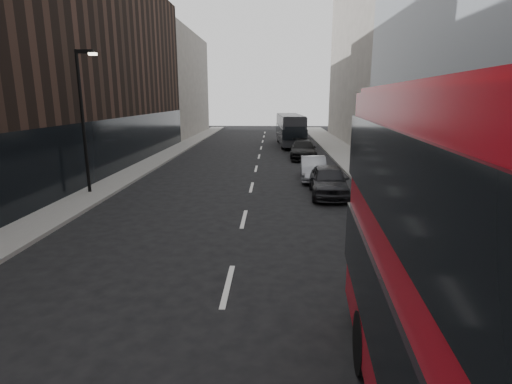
# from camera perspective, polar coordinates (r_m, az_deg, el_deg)

# --- Properties ---
(sidewalk_right) EXTENTS (3.00, 80.00, 0.15)m
(sidewalk_right) POSITION_cam_1_polar(r_m,az_deg,el_deg) (27.91, 15.51, 2.90)
(sidewalk_right) COLOR slate
(sidewalk_right) RESTS_ON ground
(sidewalk_left) EXTENTS (2.00, 80.00, 0.15)m
(sidewalk_left) POSITION_cam_1_polar(r_m,az_deg,el_deg) (28.68, -16.28, 3.12)
(sidewalk_left) COLOR slate
(sidewalk_left) RESTS_ON ground
(building_victorian) EXTENTS (6.50, 24.00, 21.00)m
(building_victorian) POSITION_cam_1_polar(r_m,az_deg,el_deg) (47.11, 15.77, 18.66)
(building_victorian) COLOR slate
(building_victorian) RESTS_ON ground
(building_left_mid) EXTENTS (5.00, 24.00, 14.00)m
(building_left_mid) POSITION_cam_1_polar(r_m,az_deg,el_deg) (34.25, -20.11, 16.08)
(building_left_mid) COLOR black
(building_left_mid) RESTS_ON ground
(building_left_far) EXTENTS (5.00, 20.00, 13.00)m
(building_left_far) POSITION_cam_1_polar(r_m,az_deg,el_deg) (55.25, -11.21, 14.76)
(building_left_far) COLOR slate
(building_left_far) RESTS_ON ground
(street_lamp) EXTENTS (1.06, 0.22, 7.00)m
(street_lamp) POSITION_cam_1_polar(r_m,az_deg,el_deg) (21.88, -23.40, 10.39)
(street_lamp) COLOR black
(street_lamp) RESTS_ON sidewalk_left
(grey_bus) EXTENTS (2.85, 9.98, 3.19)m
(grey_bus) POSITION_cam_1_polar(r_m,az_deg,el_deg) (42.05, 4.88, 8.94)
(grey_bus) COLOR black
(grey_bus) RESTS_ON ground
(car_a) EXTENTS (2.03, 4.66, 1.56)m
(car_a) POSITION_cam_1_polar(r_m,az_deg,el_deg) (20.64, 10.36, 1.62)
(car_a) COLOR black
(car_a) RESTS_ON ground
(car_b) EXTENTS (1.65, 4.30, 1.40)m
(car_b) POSITION_cam_1_polar(r_m,az_deg,el_deg) (24.58, 8.16, 3.37)
(car_b) COLOR gray
(car_b) RESTS_ON ground
(car_c) EXTENTS (2.30, 5.24, 1.50)m
(car_c) POSITION_cam_1_polar(r_m,az_deg,el_deg) (33.10, 6.73, 6.05)
(car_c) COLOR black
(car_c) RESTS_ON ground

